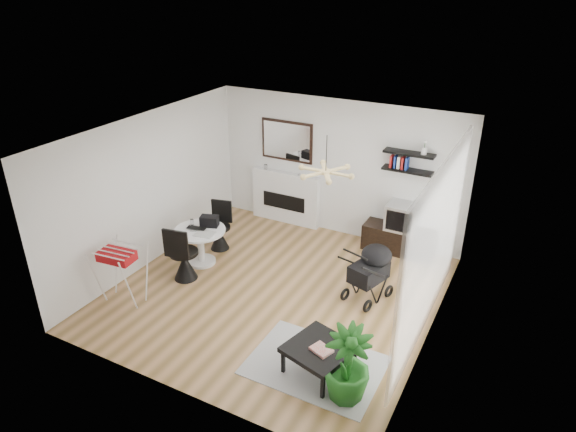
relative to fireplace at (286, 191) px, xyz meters
The scene contains 25 objects.
floor 2.75m from the fireplace, 65.59° to the right, with size 5.00×5.00×0.00m, color brown.
ceiling 3.34m from the fireplace, 65.59° to the right, with size 5.00×5.00×0.00m, color white.
wall_back 1.29m from the fireplace, ahead, with size 5.00×5.00×0.00m, color white.
wall_left 2.88m from the fireplace, 120.01° to the right, with size 5.00×5.00×0.00m, color white.
wall_right 4.39m from the fireplace, 33.95° to the right, with size 5.00×5.00×0.00m, color white.
sheer_curtain 4.20m from the fireplace, 32.43° to the right, with size 0.04×3.60×2.60m, color white.
fireplace is the anchor object (origin of this frame).
shelf_lower 2.65m from the fireplace, ahead, with size 0.90×0.25×0.04m, color black.
shelf_upper 2.78m from the fireplace, ahead, with size 0.90×0.25×0.04m, color black.
pendant_lamp 3.15m from the fireplace, 49.71° to the right, with size 0.90×0.90×0.10m, color tan, non-canonical shape.
tv_console 2.53m from the fireplace, ahead, with size 1.32×0.46×0.50m, color black.
crt_tv 2.52m from the fireplace, ahead, with size 0.56×0.49×0.49m.
dining_table 2.30m from the fireplace, 103.82° to the right, with size 0.92×0.92×0.67m.
laptop 2.35m from the fireplace, 104.76° to the right, with size 0.35×0.23×0.03m, color black.
black_bag 2.06m from the fireplace, 103.36° to the right, with size 0.32×0.19×0.19m, color black.
newspaper 2.34m from the fireplace, 99.03° to the right, with size 0.33×0.27×0.01m, color silver.
drinking_glass 2.26m from the fireplace, 110.32° to the right, with size 0.06×0.06×0.11m, color white.
chair_far 1.75m from the fireplace, 109.51° to the right, with size 0.46×0.48×0.92m.
chair_near 2.85m from the fireplace, 99.77° to the right, with size 0.51×0.53×1.03m.
drying_rack 3.87m from the fireplace, 103.90° to the right, with size 0.69×0.66×0.96m.
stroller 3.11m from the fireplace, 35.96° to the right, with size 0.71×0.90×1.00m.
rug 4.47m from the fireplace, 56.85° to the right, with size 1.77×1.28×0.01m, color #A4A4A4.
coffee_table 4.55m from the fireplace, 56.43° to the right, with size 0.96×0.96×0.40m.
magazines 4.63m from the fireplace, 56.32° to the right, with size 0.26×0.21×0.04m, color #C84132.
potted_plant 5.02m from the fireplace, 53.44° to the right, with size 0.58×0.58×1.03m, color #1E611B.
Camera 1 is at (3.49, -6.19, 4.84)m, focal length 32.00 mm.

